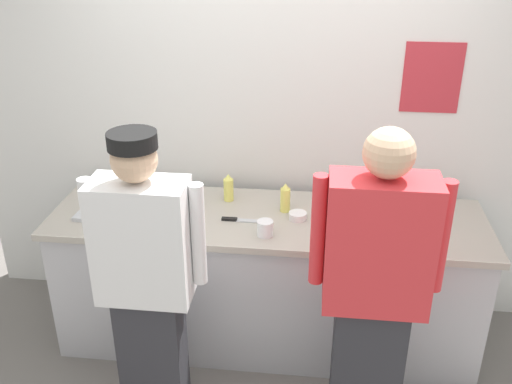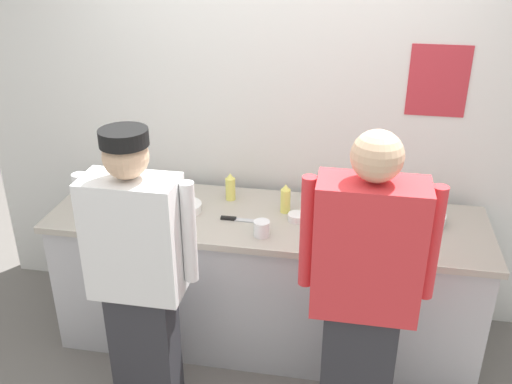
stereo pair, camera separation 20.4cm
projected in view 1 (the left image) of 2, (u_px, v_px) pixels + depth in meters
ground_plane at (260, 379)px, 3.41m from camera, size 9.00×9.00×0.00m
wall_back at (276, 104)px, 3.58m from camera, size 4.01×0.11×2.83m
prep_counter at (267, 279)px, 3.56m from camera, size 2.56×0.73×0.89m
chef_near_left at (146, 280)px, 2.81m from camera, size 0.60×0.24×1.64m
chef_center at (374, 290)px, 2.69m from camera, size 0.62×0.24×1.70m
plate_stack_front at (422, 213)px, 3.35m from camera, size 0.25×0.25×0.06m
plate_stack_rear at (184, 210)px, 3.40m from camera, size 0.21×0.21×0.05m
mixing_bowl_steel at (363, 216)px, 3.27m from camera, size 0.31×0.31×0.10m
sheet_tray at (115, 211)px, 3.41m from camera, size 0.42×0.33×0.02m
squeeze_bottle_primary at (229, 188)px, 3.53m from camera, size 0.06×0.06×0.18m
squeeze_bottle_secondary at (285, 198)px, 3.40m from camera, size 0.06×0.06×0.18m
ramekin_orange_sauce at (422, 231)px, 3.17m from camera, size 0.09×0.09×0.04m
ramekin_green_sauce at (298, 216)px, 3.33m from camera, size 0.10×0.10×0.04m
deli_cup at (265, 228)px, 3.16m from camera, size 0.09×0.09×0.09m
chefs_knife at (241, 220)px, 3.32m from camera, size 0.28×0.03×0.02m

